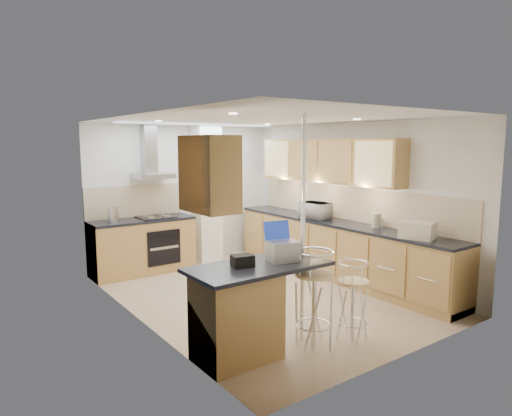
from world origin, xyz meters
TOP-DOWN VIEW (x-y plane):
  - ground at (0.00, 0.00)m, footprint 4.80×4.80m
  - room_shell at (0.32, 0.38)m, footprint 3.64×4.84m
  - right_counter at (1.50, 0.00)m, footprint 0.63×4.40m
  - back_counter at (-0.95, 2.10)m, footprint 1.70×0.63m
  - peninsula at (-1.12, -1.45)m, footprint 1.47×0.72m
  - microwave at (1.41, 0.41)m, footprint 0.39×0.53m
  - laptop at (-0.83, -1.48)m, footprint 0.35×0.29m
  - bag at (-1.29, -1.41)m, footprint 0.24×0.20m
  - bar_stool_near at (-0.56, -1.68)m, footprint 0.44×0.44m
  - bar_stool_end at (-0.11, -1.82)m, footprint 0.51×0.51m
  - jar_a at (1.69, 0.48)m, footprint 0.14×0.14m
  - jar_b at (1.51, 0.69)m, footprint 0.14×0.14m
  - jar_c at (1.60, -0.71)m, footprint 0.18×0.18m
  - jar_d at (1.67, -0.73)m, footprint 0.13×0.13m
  - bread_bin at (1.40, -1.55)m, footprint 0.45×0.50m
  - kettle at (-1.43, 2.08)m, footprint 0.16×0.16m

SIDE VIEW (x-z plane):
  - ground at x=0.00m, z-range 0.00..0.00m
  - bar_stool_end at x=-0.11m, z-range 0.00..0.89m
  - back_counter at x=-0.95m, z-range 0.00..0.92m
  - right_counter at x=1.50m, z-range 0.00..0.92m
  - peninsula at x=-1.12m, z-range 0.01..0.95m
  - bar_stool_near at x=-0.56m, z-range 0.00..1.06m
  - jar_d at x=1.67m, z-range 0.92..1.05m
  - jar_b at x=1.51m, z-range 0.92..1.06m
  - bag at x=-1.29m, z-range 0.94..1.06m
  - jar_a at x=1.69m, z-range 0.92..1.09m
  - jar_c at x=1.60m, z-range 0.92..1.13m
  - bread_bin at x=1.40m, z-range 0.92..1.14m
  - kettle at x=-1.43m, z-range 0.92..1.15m
  - laptop at x=-0.83m, z-range 0.94..1.15m
  - microwave at x=1.41m, z-range 0.92..1.19m
  - room_shell at x=0.32m, z-range 0.29..2.80m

